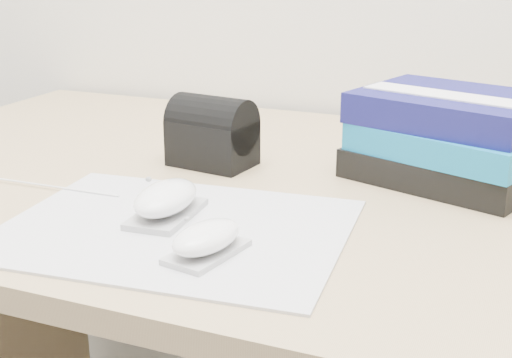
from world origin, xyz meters
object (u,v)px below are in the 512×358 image
at_px(desk, 375,327).
at_px(book_stack, 451,137).
at_px(mouse_rear, 166,201).
at_px(mouse_front, 207,240).
at_px(pouch, 212,132).

height_order(desk, book_stack, book_stack).
xyz_separation_m(desk, mouse_rear, (-0.20, -0.25, 0.26)).
relative_size(mouse_front, book_stack, 0.34).
bearing_deg(mouse_rear, book_stack, 45.25).
relative_size(desk, pouch, 12.85).
relative_size(desk, book_stack, 5.48).
bearing_deg(mouse_rear, pouch, 101.71).
height_order(book_stack, pouch, book_stack).
relative_size(mouse_rear, pouch, 0.92).
bearing_deg(mouse_rear, desk, 51.86).
relative_size(desk, mouse_front, 16.01).
distance_m(book_stack, pouch, 0.33).
bearing_deg(mouse_front, mouse_rear, 139.37).
height_order(mouse_rear, book_stack, book_stack).
bearing_deg(desk, mouse_rear, -128.14).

